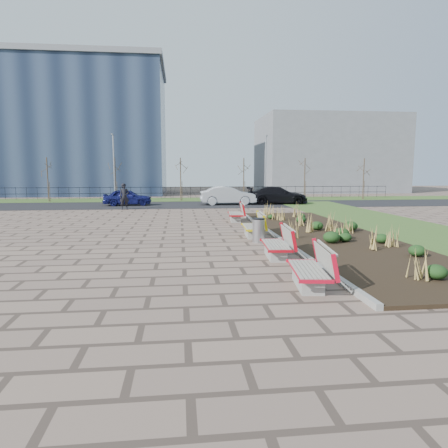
{
  "coord_description": "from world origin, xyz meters",
  "views": [
    {
      "loc": [
        -0.1,
        -11.42,
        2.85
      ],
      "look_at": [
        1.5,
        3.0,
        0.9
      ],
      "focal_mm": 32.0,
      "sensor_mm": 36.0,
      "label": 1
    }
  ],
  "objects": [
    {
      "name": "litter_bin",
      "position": [
        2.99,
        4.0,
        0.48
      ],
      "size": [
        0.48,
        0.48,
        0.96
      ],
      "primitive_type": "cylinder",
      "color": "#B2B2B7",
      "rests_on": "ground"
    },
    {
      "name": "road",
      "position": [
        0.0,
        22.0,
        0.01
      ],
      "size": [
        80.0,
        7.0,
        0.02
      ],
      "primitive_type": "cube",
      "color": "black",
      "rests_on": "ground"
    },
    {
      "name": "lamp_west",
      "position": [
        -6.0,
        26.0,
        3.04
      ],
      "size": [
        0.24,
        0.6,
        6.0
      ],
      "primitive_type": null,
      "color": "gray",
      "rests_on": "grass_verge_far"
    },
    {
      "name": "car_blue",
      "position": [
        -4.36,
        21.87,
        0.68
      ],
      "size": [
        3.96,
        1.78,
        1.32
      ],
      "primitive_type": "imported",
      "rotation": [
        0.0,
        0.0,
        1.63
      ],
      "color": "#131653",
      "rests_on": "road"
    },
    {
      "name": "grass_verge_near",
      "position": [
        11.0,
        5.0,
        0.02
      ],
      "size": [
        5.0,
        38.0,
        0.04
      ],
      "primitive_type": "cube",
      "color": "#33511E",
      "rests_on": "ground"
    },
    {
      "name": "bench_d",
      "position": [
        3.0,
        10.74,
        0.5
      ],
      "size": [
        1.06,
        2.16,
        1.0
      ],
      "primitive_type": null,
      "rotation": [
        0.0,
        0.0,
        -0.08
      ],
      "color": "#AB0B11",
      "rests_on": "ground"
    },
    {
      "name": "tree_e",
      "position": [
        12.0,
        26.5,
        2.04
      ],
      "size": [
        1.4,
        1.4,
        4.0
      ],
      "primitive_type": null,
      "color": "#4C3D2D",
      "rests_on": "grass_verge_far"
    },
    {
      "name": "bench_b",
      "position": [
        3.0,
        1.19,
        0.5
      ],
      "size": [
        1.07,
        2.17,
        1.0
      ],
      "primitive_type": null,
      "rotation": [
        0.0,
        0.0,
        -0.08
      ],
      "color": "red",
      "rests_on": "ground"
    },
    {
      "name": "building_grey",
      "position": [
        20.0,
        42.0,
        5.0
      ],
      "size": [
        18.0,
        12.0,
        10.0
      ],
      "primitive_type": "cube",
      "color": "slate",
      "rests_on": "ground"
    },
    {
      "name": "tree_f",
      "position": [
        18.0,
        26.5,
        2.04
      ],
      "size": [
        1.4,
        1.4,
        4.0
      ],
      "primitive_type": null,
      "color": "#4C3D2D",
      "rests_on": "grass_verge_far"
    },
    {
      "name": "planting_bed",
      "position": [
        6.25,
        5.0,
        0.05
      ],
      "size": [
        4.5,
        18.0,
        0.1
      ],
      "primitive_type": "cube",
      "color": "black",
      "rests_on": "ground"
    },
    {
      "name": "car_black",
      "position": [
        8.17,
        21.9,
        0.76
      ],
      "size": [
        5.25,
        2.4,
        1.49
      ],
      "primitive_type": "imported",
      "rotation": [
        0.0,
        0.0,
        1.51
      ],
      "color": "black",
      "rests_on": "road"
    },
    {
      "name": "bench_c",
      "position": [
        3.0,
        5.43,
        0.5
      ],
      "size": [
        1.03,
        2.15,
        1.0
      ],
      "primitive_type": null,
      "rotation": [
        0.0,
        0.0,
        -0.06
      ],
      "color": "#D4BB0B",
      "rests_on": "ground"
    },
    {
      "name": "planting_curb",
      "position": [
        3.92,
        5.0,
        0.07
      ],
      "size": [
        0.16,
        18.0,
        0.15
      ],
      "primitive_type": "cube",
      "color": "gray",
      "rests_on": "ground"
    },
    {
      "name": "ground",
      "position": [
        0.0,
        0.0,
        0.0
      ],
      "size": [
        120.0,
        120.0,
        0.0
      ],
      "primitive_type": "plane",
      "color": "#755F50",
      "rests_on": "ground"
    },
    {
      "name": "bench_a",
      "position": [
        3.0,
        -2.15,
        0.5
      ],
      "size": [
        1.16,
        2.2,
        1.0
      ],
      "primitive_type": null,
      "rotation": [
        0.0,
        0.0,
        -0.13
      ],
      "color": "red",
      "rests_on": "ground"
    },
    {
      "name": "pedestrian",
      "position": [
        -4.14,
        18.37,
        0.96
      ],
      "size": [
        0.81,
        0.65,
        1.93
      ],
      "primitive_type": "imported",
      "rotation": [
        0.0,
        0.0,
        0.31
      ],
      "color": "black",
      "rests_on": "ground"
    },
    {
      "name": "grass_verge_far",
      "position": [
        0.0,
        28.0,
        0.02
      ],
      "size": [
        80.0,
        5.0,
        0.04
      ],
      "primitive_type": "cube",
      "color": "#33511E",
      "rests_on": "ground"
    },
    {
      "name": "railing_fence",
      "position": [
        0.0,
        29.5,
        0.64
      ],
      "size": [
        44.0,
        0.1,
        1.2
      ],
      "primitive_type": null,
      "color": "black",
      "rests_on": "grass_verge_far"
    },
    {
      "name": "tree_c",
      "position": [
        0.0,
        26.5,
        2.04
      ],
      "size": [
        1.4,
        1.4,
        4.0
      ],
      "primitive_type": null,
      "color": "#4C3D2D",
      "rests_on": "grass_verge_far"
    },
    {
      "name": "lamp_east",
      "position": [
        8.0,
        26.0,
        3.04
      ],
      "size": [
        0.24,
        0.6,
        6.0
      ],
      "primitive_type": null,
      "color": "gray",
      "rests_on": "grass_verge_far"
    },
    {
      "name": "car_silver",
      "position": [
        3.92,
        21.75,
        0.78
      ],
      "size": [
        4.68,
        1.73,
        1.53
      ],
      "primitive_type": "imported",
      "rotation": [
        0.0,
        0.0,
        1.6
      ],
      "color": "#A4A6AB",
      "rests_on": "road"
    },
    {
      "name": "tree_a",
      "position": [
        -12.0,
        26.5,
        2.04
      ],
      "size": [
        1.4,
        1.4,
        4.0
      ],
      "primitive_type": null,
      "color": "#4C3D2D",
      "rests_on": "grass_verge_far"
    },
    {
      "name": "tree_d",
      "position": [
        6.0,
        26.5,
        2.04
      ],
      "size": [
        1.4,
        1.4,
        4.0
      ],
      "primitive_type": null,
      "color": "#4C3D2D",
      "rests_on": "grass_verge_far"
    },
    {
      "name": "tree_b",
      "position": [
        -6.0,
        26.5,
        2.04
      ],
      "size": [
        1.4,
        1.4,
        4.0
      ],
      "primitive_type": null,
      "color": "#4C3D2D",
      "rests_on": "grass_verge_far"
    }
  ]
}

